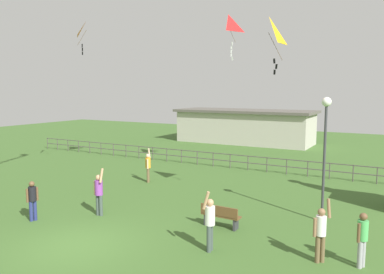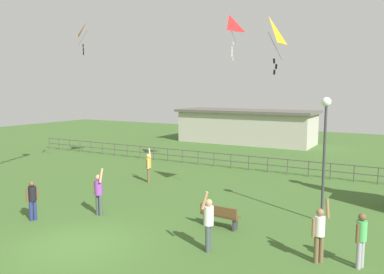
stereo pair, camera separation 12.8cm
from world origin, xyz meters
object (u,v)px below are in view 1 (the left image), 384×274
(person_0, at_px, (148,165))
(kite_2, at_px, (86,31))
(person_1, at_px, (99,192))
(person_3, at_px, (362,236))
(kite_0, at_px, (269,34))
(kite_3, at_px, (228,27))
(park_bench, at_px, (220,215))
(lamppost, at_px, (325,133))
(person_5, at_px, (32,198))
(person_2, at_px, (210,221))
(person_4, at_px, (321,231))

(person_0, relative_size, kite_2, 0.99)
(person_1, relative_size, person_3, 1.22)
(kite_0, distance_m, kite_3, 7.78)
(park_bench, distance_m, kite_3, 12.78)
(park_bench, distance_m, person_3, 5.03)
(park_bench, relative_size, kite_3, 0.58)
(lamppost, bearing_deg, person_0, 168.78)
(person_0, bearing_deg, kite_0, -13.08)
(lamppost, distance_m, person_3, 4.67)
(kite_0, bearing_deg, person_0, 166.92)
(park_bench, xyz_separation_m, person_1, (-4.88, -1.16, 0.53))
(person_3, height_order, person_5, person_3)
(person_1, height_order, kite_0, kite_0)
(kite_3, bearing_deg, person_2, -68.40)
(person_0, relative_size, person_4, 0.97)
(person_2, relative_size, person_5, 1.27)
(person_1, bearing_deg, person_5, -136.05)
(park_bench, bearing_deg, kite_0, 74.35)
(person_2, bearing_deg, person_3, 14.59)
(park_bench, distance_m, kite_2, 14.37)
(person_0, distance_m, person_4, 11.76)
(kite_2, bearing_deg, person_3, -19.41)
(lamppost, relative_size, park_bench, 3.19)
(person_3, relative_size, person_4, 0.84)
(person_1, bearing_deg, kite_3, 83.57)
(kite_0, xyz_separation_m, kite_2, (-11.73, 1.86, 1.22))
(lamppost, relative_size, person_2, 2.42)
(person_0, bearing_deg, lamppost, -11.22)
(park_bench, relative_size, person_2, 0.76)
(park_bench, distance_m, person_4, 4.03)
(person_1, bearing_deg, lamppost, 24.76)
(person_0, distance_m, person_3, 12.63)
(kite_0, height_order, kite_3, kite_3)
(kite_0, xyz_separation_m, kite_3, (-4.52, 6.15, 1.50))
(park_bench, xyz_separation_m, person_4, (3.81, -1.20, 0.51))
(person_0, height_order, person_1, person_1)
(person_5, height_order, kite_0, kite_0)
(person_3, distance_m, person_5, 11.77)
(person_2, xyz_separation_m, kite_2, (-11.56, 6.71, 7.53))
(person_1, xyz_separation_m, kite_2, (-6.07, 5.80, 7.54))
(park_bench, distance_m, person_0, 7.90)
(lamppost, distance_m, person_2, 5.83)
(person_2, bearing_deg, kite_2, 149.86)
(person_5, xyz_separation_m, kite_2, (-4.26, 7.54, 7.63))
(person_3, bearing_deg, person_2, -165.41)
(person_1, xyz_separation_m, kite_3, (1.14, 10.08, 7.82))
(lamppost, xyz_separation_m, person_0, (-9.65, 1.91, -2.53))
(person_4, xyz_separation_m, kite_0, (-3.04, 3.97, 6.34))
(person_2, height_order, person_5, person_2)
(person_2, height_order, kite_2, kite_2)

